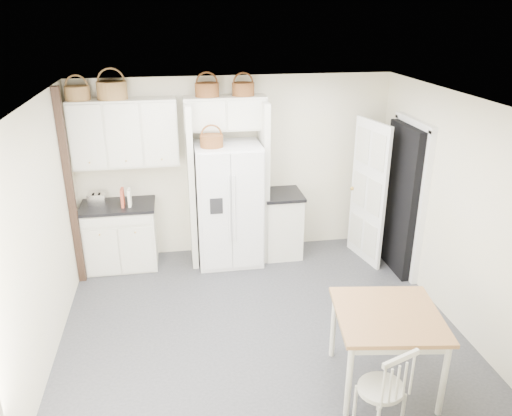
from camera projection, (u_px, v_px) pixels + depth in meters
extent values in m
plane|color=#2E2F35|center=(258.00, 321.00, 5.92)|extent=(4.50, 4.50, 0.00)
plane|color=white|center=(259.00, 100.00, 4.94)|extent=(4.50, 4.50, 0.00)
plane|color=beige|center=(235.00, 167.00, 7.26)|extent=(4.50, 0.00, 4.50)
plane|color=beige|center=(42.00, 235.00, 5.08)|extent=(0.00, 4.00, 4.00)
plane|color=beige|center=(450.00, 208.00, 5.77)|extent=(0.00, 4.00, 4.00)
cube|color=silver|center=(229.00, 204.00, 7.04)|extent=(0.90, 0.72, 1.74)
cube|color=silver|center=(121.00, 236.00, 7.05)|extent=(0.97, 0.61, 0.90)
cube|color=silver|center=(281.00, 225.00, 7.40)|extent=(0.53, 0.63, 0.92)
cube|color=olive|center=(384.00, 349.00, 4.80)|extent=(1.10, 1.10, 0.80)
cube|color=silver|center=(381.00, 388.00, 4.27)|extent=(0.52, 0.50, 0.85)
cube|color=black|center=(118.00, 206.00, 6.87)|extent=(1.01, 0.65, 0.04)
cube|color=black|center=(282.00, 194.00, 7.21)|extent=(0.57, 0.67, 0.04)
cube|color=silver|center=(97.00, 200.00, 6.80)|extent=(0.25, 0.16, 0.16)
cube|color=#B5452D|center=(123.00, 198.00, 6.76)|extent=(0.04, 0.17, 0.25)
cube|color=white|center=(130.00, 197.00, 6.77)|extent=(0.04, 0.16, 0.24)
cylinder|color=brown|center=(77.00, 93.00, 6.36)|extent=(0.31, 0.31, 0.18)
cylinder|color=brown|center=(112.00, 90.00, 6.42)|extent=(0.39, 0.39, 0.23)
cylinder|color=brown|center=(207.00, 90.00, 6.62)|extent=(0.32, 0.32, 0.18)
cylinder|color=brown|center=(243.00, 89.00, 6.69)|extent=(0.30, 0.30, 0.17)
cylinder|color=brown|center=(212.00, 141.00, 6.56)|extent=(0.31, 0.31, 0.16)
cube|color=silver|center=(125.00, 133.00, 6.65)|extent=(1.40, 0.34, 0.90)
cube|color=silver|center=(225.00, 113.00, 6.77)|extent=(1.12, 0.34, 0.45)
cube|color=silver|center=(191.00, 186.00, 6.94)|extent=(0.08, 0.60, 2.30)
cube|color=silver|center=(263.00, 182.00, 7.10)|extent=(0.08, 0.60, 2.30)
cube|color=black|center=(70.00, 190.00, 6.33)|extent=(0.09, 0.09, 2.60)
cube|color=black|center=(402.00, 200.00, 6.78)|extent=(0.18, 0.85, 2.05)
cube|color=white|center=(368.00, 193.00, 7.03)|extent=(0.21, 0.79, 2.05)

